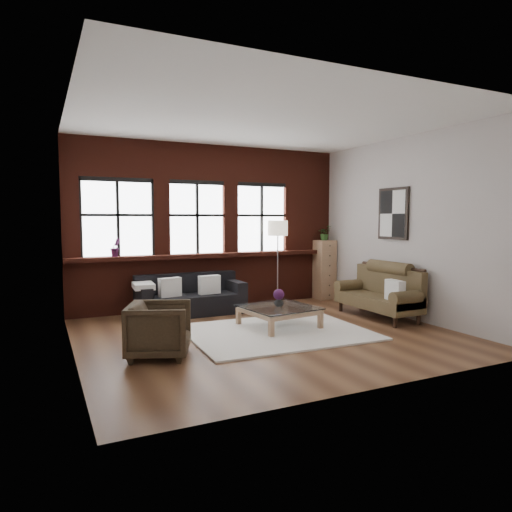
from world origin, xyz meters
name	(u,v)px	position (x,y,z in m)	size (l,w,h in m)	color
floor	(267,334)	(0.00, 0.00, 0.00)	(5.50, 5.50, 0.00)	#56341F
ceiling	(267,121)	(0.00, 0.00, 3.20)	(5.50, 5.50, 0.00)	white
wall_back	(210,227)	(0.00, 2.50, 1.60)	(5.50, 5.50, 0.00)	#BBB3AE
wall_front	(379,235)	(0.00, -2.50, 1.60)	(5.50, 5.50, 0.00)	#BBB3AE
wall_left	(70,232)	(-2.75, 0.00, 1.60)	(5.00, 5.00, 0.00)	#BBB3AE
wall_right	(406,228)	(2.75, 0.00, 1.60)	(5.00, 5.00, 0.00)	#BBB3AE
brick_backwall	(212,227)	(0.00, 2.44, 1.60)	(5.50, 0.12, 3.20)	#4F1C12
sill_ledge	(213,255)	(0.00, 2.35, 1.04)	(5.50, 0.30, 0.08)	#4F1C12
window_left	(118,219)	(-1.80, 2.45, 1.75)	(1.38, 0.10, 1.50)	black
window_mid	(197,219)	(-0.30, 2.45, 1.75)	(1.38, 0.10, 1.50)	black
window_right	(261,219)	(1.10, 2.45, 1.75)	(1.38, 0.10, 1.50)	black
wall_poster	(393,214)	(2.72, 0.30, 1.85)	(0.05, 0.74, 0.94)	black
shag_rug	(277,332)	(0.17, -0.01, 0.01)	(2.70, 2.12, 0.03)	white
dark_sofa	(191,295)	(-0.61, 1.90, 0.35)	(1.95, 0.79, 0.71)	black
pillow_a	(170,287)	(-1.03, 1.80, 0.54)	(0.40, 0.14, 0.34)	white
pillow_b	(209,285)	(-0.28, 1.80, 0.54)	(0.40, 0.14, 0.34)	white
vintage_settee	(377,292)	(2.30, 0.19, 0.46)	(0.76, 1.71, 0.91)	#4B3C22
pillow_settee	(395,290)	(2.22, -0.33, 0.57)	(0.14, 0.38, 0.34)	white
armchair	(159,330)	(-1.76, -0.44, 0.35)	(0.75, 0.77, 0.70)	#2E2417
coffee_table	(279,317)	(0.35, 0.27, 0.17)	(1.07, 1.07, 0.36)	#A17A57
vase	(279,302)	(0.35, 0.27, 0.43)	(0.16, 0.16, 0.16)	#B2B2B2
flowers	(279,294)	(0.35, 0.27, 0.55)	(0.18, 0.18, 0.18)	#451743
drawer_chest	(324,270)	(2.53, 2.22, 0.64)	(0.40, 0.40, 1.29)	#A17A57
potted_plant_top	(324,233)	(2.53, 2.22, 1.45)	(0.29, 0.25, 0.32)	#2D5923
floor_lamp	(278,259)	(1.25, 1.99, 0.94)	(0.40, 0.40, 1.87)	#A5A5A8
sill_plant	(116,247)	(-1.87, 2.32, 1.25)	(0.19, 0.15, 0.34)	#451743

